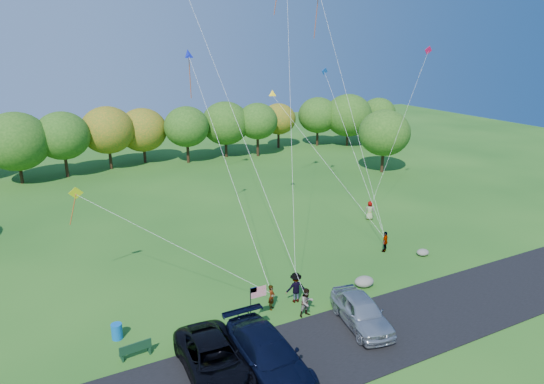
{
  "coord_description": "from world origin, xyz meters",
  "views": [
    {
      "loc": [
        -13.52,
        -21.52,
        15.18
      ],
      "look_at": [
        0.84,
        6.0,
        5.37
      ],
      "focal_mm": 32.0,
      "sensor_mm": 36.0,
      "label": 1
    }
  ],
  "objects_px": {
    "minivan_navy": "(268,355)",
    "flyer_c": "(296,287)",
    "flyer_a": "(272,297)",
    "flyer_d": "(385,242)",
    "flyer_e": "(370,210)",
    "minivan_dark": "(214,360)",
    "flyer_b": "(307,302)",
    "minivan_silver": "(361,311)",
    "trash_barrel": "(117,331)",
    "park_bench": "(135,349)"
  },
  "relations": [
    {
      "from": "flyer_e",
      "to": "flyer_c",
      "type": "bearing_deg",
      "value": 69.91
    },
    {
      "from": "minivan_silver",
      "to": "flyer_e",
      "type": "relative_size",
      "value": 2.97
    },
    {
      "from": "flyer_c",
      "to": "park_bench",
      "type": "bearing_deg",
      "value": 14.6
    },
    {
      "from": "minivan_dark",
      "to": "flyer_e",
      "type": "bearing_deg",
      "value": 37.16
    },
    {
      "from": "minivan_navy",
      "to": "minivan_silver",
      "type": "bearing_deg",
      "value": 10.36
    },
    {
      "from": "minivan_silver",
      "to": "flyer_d",
      "type": "height_order",
      "value": "minivan_silver"
    },
    {
      "from": "minivan_navy",
      "to": "park_bench",
      "type": "relative_size",
      "value": 3.91
    },
    {
      "from": "minivan_navy",
      "to": "flyer_c",
      "type": "relative_size",
      "value": 3.32
    },
    {
      "from": "flyer_a",
      "to": "flyer_b",
      "type": "distance_m",
      "value": 2.15
    },
    {
      "from": "park_bench",
      "to": "flyer_b",
      "type": "bearing_deg",
      "value": -8.78
    },
    {
      "from": "trash_barrel",
      "to": "park_bench",
      "type": "bearing_deg",
      "value": -76.41
    },
    {
      "from": "minivan_navy",
      "to": "flyer_c",
      "type": "distance_m",
      "value": 6.75
    },
    {
      "from": "minivan_silver",
      "to": "trash_barrel",
      "type": "relative_size",
      "value": 5.73
    },
    {
      "from": "flyer_a",
      "to": "flyer_c",
      "type": "xyz_separation_m",
      "value": [
        1.67,
        0.07,
        0.18
      ]
    },
    {
      "from": "minivan_dark",
      "to": "flyer_b",
      "type": "xyz_separation_m",
      "value": [
        6.57,
        2.43,
        -0.02
      ]
    },
    {
      "from": "minivan_silver",
      "to": "minivan_navy",
      "type": "bearing_deg",
      "value": -159.39
    },
    {
      "from": "flyer_a",
      "to": "flyer_c",
      "type": "bearing_deg",
      "value": -46.62
    },
    {
      "from": "minivan_dark",
      "to": "park_bench",
      "type": "xyz_separation_m",
      "value": [
        -2.99,
        3.08,
        -0.4
      ]
    },
    {
      "from": "minivan_dark",
      "to": "park_bench",
      "type": "height_order",
      "value": "minivan_dark"
    },
    {
      "from": "minivan_silver",
      "to": "flyer_b",
      "type": "bearing_deg",
      "value": 143.47
    },
    {
      "from": "minivan_silver",
      "to": "flyer_e",
      "type": "xyz_separation_m",
      "value": [
        10.95,
        13.05,
        -0.07
      ]
    },
    {
      "from": "minivan_navy",
      "to": "park_bench",
      "type": "distance_m",
      "value": 6.72
    },
    {
      "from": "flyer_b",
      "to": "flyer_e",
      "type": "distance_m",
      "value": 16.94
    },
    {
      "from": "flyer_a",
      "to": "trash_barrel",
      "type": "xyz_separation_m",
      "value": [
        -8.63,
        1.15,
        -0.34
      ]
    },
    {
      "from": "park_bench",
      "to": "trash_barrel",
      "type": "height_order",
      "value": "park_bench"
    },
    {
      "from": "minivan_dark",
      "to": "flyer_a",
      "type": "bearing_deg",
      "value": 41.34
    },
    {
      "from": "minivan_silver",
      "to": "flyer_d",
      "type": "relative_size",
      "value": 3.11
    },
    {
      "from": "park_bench",
      "to": "flyer_e",
      "type": "bearing_deg",
      "value": 19.19
    },
    {
      "from": "minivan_navy",
      "to": "park_bench",
      "type": "height_order",
      "value": "minivan_navy"
    },
    {
      "from": "flyer_a",
      "to": "flyer_d",
      "type": "xyz_separation_m",
      "value": [
        11.24,
        3.26,
        0.03
      ]
    },
    {
      "from": "flyer_d",
      "to": "flyer_e",
      "type": "relative_size",
      "value": 0.96
    },
    {
      "from": "minivan_dark",
      "to": "minivan_navy",
      "type": "xyz_separation_m",
      "value": [
        2.35,
        -0.97,
        0.1
      ]
    },
    {
      "from": "park_bench",
      "to": "minivan_navy",
      "type": "bearing_deg",
      "value": -42.15
    },
    {
      "from": "minivan_dark",
      "to": "trash_barrel",
      "type": "height_order",
      "value": "minivan_dark"
    },
    {
      "from": "minivan_silver",
      "to": "flyer_c",
      "type": "height_order",
      "value": "flyer_c"
    },
    {
      "from": "flyer_d",
      "to": "trash_barrel",
      "type": "bearing_deg",
      "value": -28.0
    },
    {
      "from": "minivan_dark",
      "to": "flyer_d",
      "type": "relative_size",
      "value": 3.7
    },
    {
      "from": "minivan_navy",
      "to": "minivan_silver",
      "type": "height_order",
      "value": "minivan_navy"
    },
    {
      "from": "flyer_e",
      "to": "park_bench",
      "type": "xyz_separation_m",
      "value": [
        -22.63,
        -10.14,
        -0.36
      ]
    },
    {
      "from": "flyer_d",
      "to": "park_bench",
      "type": "height_order",
      "value": "flyer_d"
    },
    {
      "from": "flyer_a",
      "to": "flyer_e",
      "type": "bearing_deg",
      "value": -16.58
    },
    {
      "from": "minivan_navy",
      "to": "flyer_b",
      "type": "relative_size",
      "value": 3.67
    },
    {
      "from": "minivan_dark",
      "to": "flyer_b",
      "type": "bearing_deg",
      "value": 23.56
    },
    {
      "from": "flyer_a",
      "to": "flyer_c",
      "type": "height_order",
      "value": "flyer_c"
    },
    {
      "from": "flyer_a",
      "to": "minivan_dark",
      "type": "bearing_deg",
      "value": 169.2
    },
    {
      "from": "minivan_silver",
      "to": "flyer_a",
      "type": "height_order",
      "value": "minivan_silver"
    },
    {
      "from": "minivan_silver",
      "to": "trash_barrel",
      "type": "height_order",
      "value": "minivan_silver"
    },
    {
      "from": "minivan_navy",
      "to": "flyer_d",
      "type": "xyz_separation_m",
      "value": [
        14.03,
        8.26,
        -0.18
      ]
    },
    {
      "from": "flyer_a",
      "to": "trash_barrel",
      "type": "bearing_deg",
      "value": 123.47
    },
    {
      "from": "trash_barrel",
      "to": "minivan_dark",
      "type": "bearing_deg",
      "value": -55.99
    }
  ]
}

